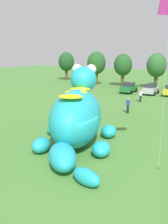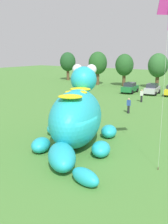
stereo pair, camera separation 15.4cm
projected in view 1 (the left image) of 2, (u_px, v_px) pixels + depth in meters
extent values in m
plane|color=#4C8438|center=(77.00, 153.00, 17.62)|extent=(160.00, 160.00, 0.00)
ellipsoid|color=#23B2C6|center=(76.00, 118.00, 18.90)|extent=(6.22, 8.01, 4.03)
ellipsoid|color=#23B2C6|center=(83.00, 79.00, 21.27)|extent=(2.90, 3.01, 2.13)
sphere|color=white|center=(77.00, 69.00, 21.49)|extent=(0.85, 0.85, 0.85)
sphere|color=white|center=(91.00, 69.00, 21.29)|extent=(0.85, 0.85, 0.85)
ellipsoid|color=yellow|center=(80.00, 89.00, 20.03)|extent=(2.00, 1.84, 0.27)
ellipsoid|color=yellow|center=(76.00, 92.00, 18.48)|extent=(2.00, 1.84, 0.27)
ellipsoid|color=yellow|center=(71.00, 97.00, 16.76)|extent=(2.00, 1.84, 0.27)
ellipsoid|color=#23B2C6|center=(55.00, 128.00, 21.52)|extent=(1.83, 2.08, 0.99)
ellipsoid|color=#23B2C6|center=(109.00, 131.00, 20.77)|extent=(1.83, 2.08, 0.99)
ellipsoid|color=#23B2C6|center=(41.00, 145.00, 17.70)|extent=(1.83, 2.08, 0.99)
ellipsoid|color=#23B2C6|center=(101.00, 149.00, 17.02)|extent=(1.83, 2.08, 0.99)
ellipsoid|color=#23B2C6|center=(62.00, 157.00, 15.25)|extent=(3.41, 3.43, 1.41)
ellipsoid|color=#23B2C6|center=(86.00, 177.00, 13.36)|extent=(2.00, 1.29, 0.86)
cube|color=#1E7238|center=(129.00, 88.00, 42.91)|extent=(2.08, 4.24, 0.80)
cube|color=#2D333D|center=(129.00, 84.00, 42.63)|extent=(1.68, 2.10, 0.60)
cylinder|color=black|center=(126.00, 89.00, 44.49)|extent=(0.30, 0.66, 0.64)
cylinder|color=black|center=(136.00, 90.00, 43.69)|extent=(0.30, 0.66, 0.64)
cylinder|color=black|center=(121.00, 91.00, 42.32)|extent=(0.30, 0.66, 0.64)
cylinder|color=black|center=(131.00, 92.00, 41.52)|extent=(0.30, 0.66, 0.64)
cube|color=#B7BABF|center=(151.00, 90.00, 41.44)|extent=(2.16, 4.27, 0.80)
cube|color=#2D333D|center=(151.00, 85.00, 41.15)|extent=(1.71, 2.13, 0.60)
cylinder|color=black|center=(148.00, 91.00, 43.01)|extent=(0.31, 0.66, 0.64)
cylinder|color=black|center=(158.00, 91.00, 42.25)|extent=(0.31, 0.66, 0.64)
cylinder|color=black|center=(143.00, 93.00, 40.82)|extent=(0.31, 0.66, 0.64)
cylinder|color=black|center=(154.00, 94.00, 40.05)|extent=(0.31, 0.66, 0.64)
cylinder|color=black|center=(168.00, 92.00, 41.71)|extent=(0.28, 0.65, 0.64)
cylinder|color=black|center=(164.00, 94.00, 39.57)|extent=(0.28, 0.65, 0.64)
cylinder|color=brown|center=(67.00, 75.00, 61.52)|extent=(0.65, 0.65, 2.28)
ellipsoid|color=#1E4C23|center=(66.00, 62.00, 60.80)|extent=(3.65, 3.65, 4.38)
cylinder|color=brown|center=(96.00, 79.00, 53.03)|extent=(0.67, 0.67, 2.33)
ellipsoid|color=#235623|center=(96.00, 63.00, 52.29)|extent=(3.73, 3.73, 4.48)
cylinder|color=brown|center=(122.00, 81.00, 50.88)|extent=(0.63, 0.63, 2.19)
ellipsoid|color=#235623|center=(123.00, 65.00, 50.19)|extent=(3.50, 3.50, 4.20)
cylinder|color=brown|center=(156.00, 82.00, 47.59)|extent=(0.64, 0.64, 2.25)
ellipsoid|color=#2D662D|center=(157.00, 65.00, 46.88)|extent=(3.59, 3.59, 4.31)
cylinder|color=black|center=(140.00, 99.00, 35.17)|extent=(0.26, 0.26, 0.88)
cube|color=white|center=(141.00, 93.00, 35.00)|extent=(0.38, 0.22, 0.60)
sphere|color=tan|center=(141.00, 90.00, 34.90)|extent=(0.22, 0.22, 0.22)
cylinder|color=black|center=(128.00, 109.00, 28.78)|extent=(0.26, 0.26, 0.88)
cube|color=#2D4CA5|center=(128.00, 103.00, 28.61)|extent=(0.38, 0.22, 0.60)
sphere|color=tan|center=(128.00, 99.00, 28.51)|extent=(0.22, 0.22, 0.22)
cylinder|color=brown|center=(159.00, 168.00, 15.16)|extent=(0.06, 0.06, 0.15)
cylinder|color=silver|center=(164.00, 89.00, 14.10)|extent=(0.01, 0.01, 9.12)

